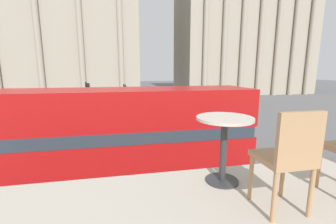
{
  "coord_description": "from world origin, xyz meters",
  "views": [
    {
      "loc": [
        -0.24,
        -2.5,
        4.84
      ],
      "look_at": [
        3.28,
        15.15,
        1.48
      ],
      "focal_mm": 24.0,
      "sensor_mm": 36.0,
      "label": 1
    }
  ],
  "objects_px": {
    "plaza_building_left": "(52,33)",
    "traffic_light_near": "(132,114)",
    "cafe_dining_table": "(224,135)",
    "pedestrian_olive": "(182,96)",
    "traffic_light_mid": "(88,98)",
    "car_silver": "(112,110)",
    "double_decker_bus": "(110,134)",
    "traffic_light_far": "(125,93)",
    "pedestrian_blue": "(51,120)",
    "plaza_building_right": "(242,32)",
    "cafe_chair_0": "(288,156)"
  },
  "relations": [
    {
      "from": "car_silver",
      "to": "pedestrian_blue",
      "type": "xyz_separation_m",
      "value": [
        -4.47,
        -5.22,
        0.23
      ]
    },
    {
      "from": "plaza_building_left",
      "to": "double_decker_bus",
      "type": "bearing_deg",
      "value": -72.49
    },
    {
      "from": "double_decker_bus",
      "to": "plaza_building_right",
      "type": "relative_size",
      "value": 0.41
    },
    {
      "from": "cafe_dining_table",
      "to": "traffic_light_far",
      "type": "bearing_deg",
      "value": 91.99
    },
    {
      "from": "traffic_light_far",
      "to": "car_silver",
      "type": "height_order",
      "value": "traffic_light_far"
    },
    {
      "from": "plaza_building_right",
      "to": "pedestrian_blue",
      "type": "xyz_separation_m",
      "value": [
        -31.23,
        -27.4,
        -11.9
      ]
    },
    {
      "from": "traffic_light_mid",
      "to": "pedestrian_blue",
      "type": "relative_size",
      "value": 2.38
    },
    {
      "from": "traffic_light_near",
      "to": "traffic_light_far",
      "type": "distance_m",
      "value": 15.11
    },
    {
      "from": "plaza_building_right",
      "to": "traffic_light_far",
      "type": "height_order",
      "value": "plaza_building_right"
    },
    {
      "from": "cafe_dining_table",
      "to": "plaza_building_right",
      "type": "height_order",
      "value": "plaza_building_right"
    },
    {
      "from": "traffic_light_near",
      "to": "pedestrian_blue",
      "type": "height_order",
      "value": "traffic_light_near"
    },
    {
      "from": "plaza_building_left",
      "to": "traffic_light_near",
      "type": "height_order",
      "value": "plaza_building_left"
    },
    {
      "from": "traffic_light_near",
      "to": "pedestrian_olive",
      "type": "xyz_separation_m",
      "value": [
        8.13,
        19.48,
        -1.4
      ]
    },
    {
      "from": "traffic_light_near",
      "to": "traffic_light_mid",
      "type": "bearing_deg",
      "value": 115.8
    },
    {
      "from": "pedestrian_blue",
      "to": "traffic_light_far",
      "type": "bearing_deg",
      "value": 149.24
    },
    {
      "from": "cafe_chair_0",
      "to": "traffic_light_near",
      "type": "height_order",
      "value": "cafe_chair_0"
    },
    {
      "from": "cafe_dining_table",
      "to": "car_silver",
      "type": "xyz_separation_m",
      "value": [
        -2.29,
        21.98,
        -3.46
      ]
    },
    {
      "from": "cafe_dining_table",
      "to": "pedestrian_olive",
      "type": "bearing_deg",
      "value": 75.97
    },
    {
      "from": "car_silver",
      "to": "cafe_chair_0",
      "type": "bearing_deg",
      "value": 61.63
    },
    {
      "from": "traffic_light_near",
      "to": "cafe_dining_table",
      "type": "bearing_deg",
      "value": -86.7
    },
    {
      "from": "traffic_light_mid",
      "to": "pedestrian_olive",
      "type": "xyz_separation_m",
      "value": [
        11.54,
        12.41,
        -1.53
      ]
    },
    {
      "from": "plaza_building_right",
      "to": "pedestrian_olive",
      "type": "relative_size",
      "value": 16.03
    },
    {
      "from": "plaza_building_left",
      "to": "pedestrian_blue",
      "type": "relative_size",
      "value": 19.12
    },
    {
      "from": "plaza_building_right",
      "to": "traffic_light_mid",
      "type": "distance_m",
      "value": 40.25
    },
    {
      "from": "plaza_building_right",
      "to": "cafe_dining_table",
      "type": "bearing_deg",
      "value": -118.98
    },
    {
      "from": "double_decker_bus",
      "to": "traffic_light_near",
      "type": "distance_m",
      "value": 3.92
    },
    {
      "from": "double_decker_bus",
      "to": "traffic_light_far",
      "type": "relative_size",
      "value": 3.59
    },
    {
      "from": "plaza_building_left",
      "to": "pedestrian_olive",
      "type": "distance_m",
      "value": 27.36
    },
    {
      "from": "cafe_dining_table",
      "to": "pedestrian_blue",
      "type": "height_order",
      "value": "cafe_dining_table"
    },
    {
      "from": "traffic_light_mid",
      "to": "pedestrian_blue",
      "type": "height_order",
      "value": "traffic_light_mid"
    },
    {
      "from": "pedestrian_olive",
      "to": "cafe_dining_table",
      "type": "bearing_deg",
      "value": 41.74
    },
    {
      "from": "double_decker_bus",
      "to": "traffic_light_near",
      "type": "relative_size",
      "value": 3.14
    },
    {
      "from": "cafe_chair_0",
      "to": "plaza_building_right",
      "type": "bearing_deg",
      "value": 58.23
    },
    {
      "from": "traffic_light_far",
      "to": "pedestrian_blue",
      "type": "relative_size",
      "value": 1.97
    },
    {
      "from": "cafe_dining_table",
      "to": "plaza_building_left",
      "type": "distance_m",
      "value": 46.73
    },
    {
      "from": "plaza_building_right",
      "to": "traffic_light_mid",
      "type": "bearing_deg",
      "value": -137.07
    },
    {
      "from": "traffic_light_far",
      "to": "pedestrian_olive",
      "type": "height_order",
      "value": "traffic_light_far"
    },
    {
      "from": "cafe_dining_table",
      "to": "plaza_building_left",
      "type": "relative_size",
      "value": 0.02
    },
    {
      "from": "double_decker_bus",
      "to": "cafe_chair_0",
      "type": "xyz_separation_m",
      "value": [
        1.92,
        -7.44,
        1.84
      ]
    },
    {
      "from": "double_decker_bus",
      "to": "plaza_building_left",
      "type": "relative_size",
      "value": 0.37
    },
    {
      "from": "pedestrian_blue",
      "to": "pedestrian_olive",
      "type": "relative_size",
      "value": 0.94
    },
    {
      "from": "car_silver",
      "to": "pedestrian_blue",
      "type": "relative_size",
      "value": 2.58
    },
    {
      "from": "cafe_chair_0",
      "to": "pedestrian_olive",
      "type": "relative_size",
      "value": 0.53
    },
    {
      "from": "plaza_building_right",
      "to": "pedestrian_olive",
      "type": "bearing_deg",
      "value": -140.27
    },
    {
      "from": "double_decker_bus",
      "to": "car_silver",
      "type": "xyz_separation_m",
      "value": [
        -0.65,
        15.16,
        -1.6
      ]
    },
    {
      "from": "double_decker_bus",
      "to": "pedestrian_blue",
      "type": "height_order",
      "value": "double_decker_bus"
    },
    {
      "from": "cafe_dining_table",
      "to": "pedestrian_olive",
      "type": "xyz_separation_m",
      "value": [
        7.52,
        30.08,
        -3.16
      ]
    },
    {
      "from": "double_decker_bus",
      "to": "traffic_light_far",
      "type": "height_order",
      "value": "double_decker_bus"
    },
    {
      "from": "cafe_chair_0",
      "to": "plaza_building_left",
      "type": "relative_size",
      "value": 0.03
    },
    {
      "from": "plaza_building_left",
      "to": "car_silver",
      "type": "distance_m",
      "value": 27.08
    }
  ]
}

